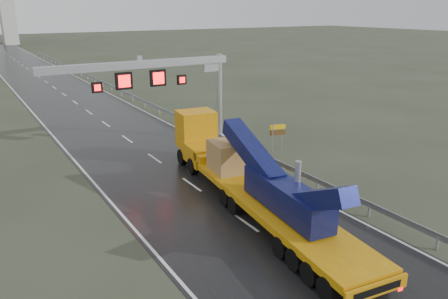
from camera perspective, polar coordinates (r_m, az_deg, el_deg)
ground at (r=20.66m, az=9.15°, el=-13.73°), size 400.00×400.00×0.00m
road at (r=55.43m, az=-18.86°, el=5.83°), size 11.00×200.00×0.02m
guardrail at (r=47.73m, az=-8.94°, el=5.59°), size 0.20×140.00×1.40m
sign_gantry at (r=34.43m, az=-7.56°, el=9.21°), size 14.90×1.20×7.42m
heavy_haul_truck at (r=25.74m, az=2.00°, el=-2.51°), size 5.14×19.67×4.58m
exit_sign_pair at (r=34.39m, az=7.00°, el=2.25°), size 1.23×0.43×2.19m
striped_barrier at (r=39.11m, az=-1.69°, el=2.75°), size 0.63×0.40×1.00m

